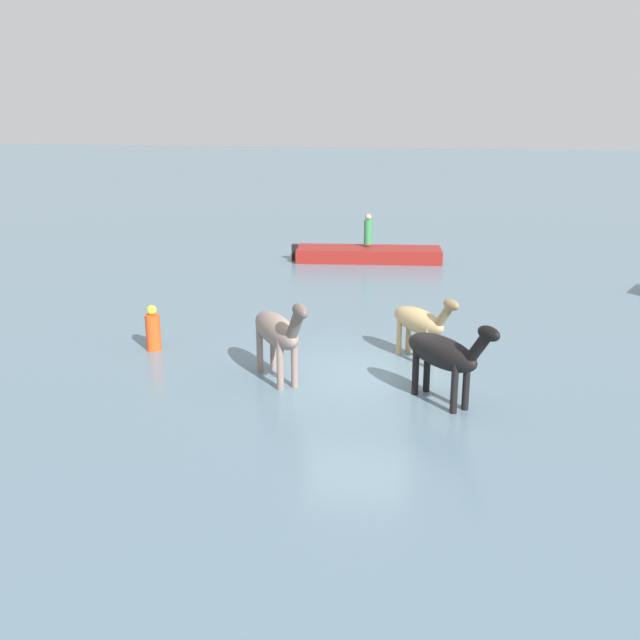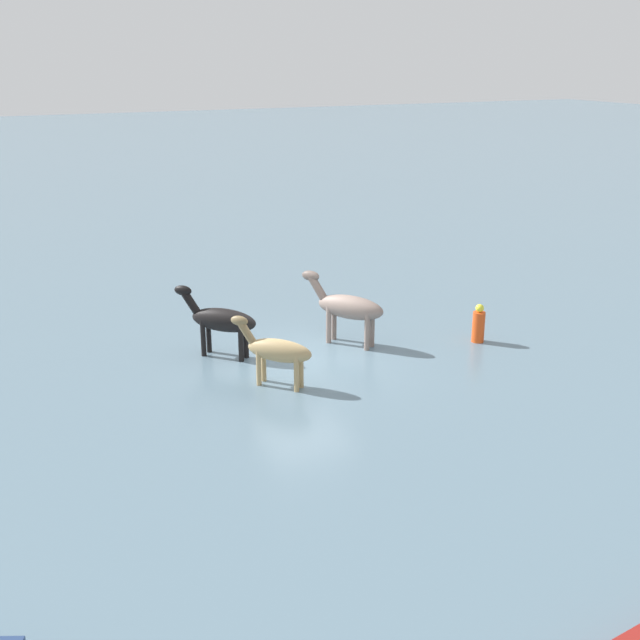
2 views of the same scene
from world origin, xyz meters
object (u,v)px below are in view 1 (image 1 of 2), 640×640
at_px(horse_lead, 444,354).
at_px(person_helmsman_aft, 368,230).
at_px(horse_pinto_flank, 420,322).
at_px(boat_motor_center, 368,256).
at_px(buoy_channel_marker, 153,330).
at_px(horse_chestnut_trailing, 278,332).

distance_m(horse_lead, person_helmsman_aft, 14.47).
height_order(horse_lead, horse_pinto_flank, horse_lead).
bearing_deg(boat_motor_center, horse_pinto_flank, -83.65).
relative_size(horse_pinto_flank, boat_motor_center, 0.32).
bearing_deg(person_helmsman_aft, buoy_channel_marker, -17.64).
xyz_separation_m(horse_chestnut_trailing, buoy_channel_marker, (-1.45, -3.52, -0.61)).
bearing_deg(boat_motor_center, horse_chestnut_trailing, -98.13).
distance_m(horse_chestnut_trailing, person_helmsman_aft, 13.47).
bearing_deg(person_helmsman_aft, horse_lead, 13.06).
bearing_deg(horse_pinto_flank, person_helmsman_aft, 150.76).
bearing_deg(horse_pinto_flank, horse_lead, -28.64).
height_order(boat_motor_center, person_helmsman_aft, person_helmsman_aft).
relative_size(horse_lead, buoy_channel_marker, 1.79).
bearing_deg(horse_chestnut_trailing, person_helmsman_aft, 142.86).
bearing_deg(boat_motor_center, person_helmsman_aft, 94.18).
height_order(horse_pinto_flank, boat_motor_center, horse_pinto_flank).
xyz_separation_m(horse_chestnut_trailing, person_helmsman_aft, (-13.46, 0.30, 0.05)).
relative_size(horse_lead, person_helmsman_aft, 1.72).
bearing_deg(person_helmsman_aft, horse_pinto_flank, 12.95).
bearing_deg(buoy_channel_marker, horse_pinto_flank, 93.92).
bearing_deg(horse_chestnut_trailing, horse_lead, 44.09).
height_order(horse_chestnut_trailing, boat_motor_center, horse_chestnut_trailing).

